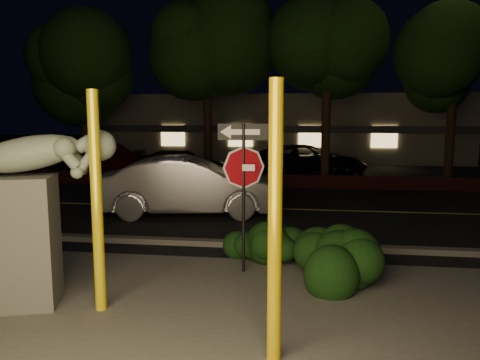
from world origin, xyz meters
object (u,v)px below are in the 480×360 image
yellow_pole_right (275,225)px  silver_sedan (189,186)px  parked_car_red (112,157)px  yellow_pole_left (97,203)px  sculpture (30,199)px  parked_car_dark (307,161)px  signpost (244,168)px  parked_car_darkred (183,164)px

yellow_pole_right → silver_sedan: yellow_pole_right is taller
yellow_pole_right → parked_car_red: yellow_pole_right is taller
yellow_pole_left → sculpture: 1.03m
parked_car_red → parked_car_dark: parked_car_red is taller
yellow_pole_left → parked_car_dark: bearing=78.7°
signpost → parked_car_darkred: (-4.26, 12.01, -1.25)m
yellow_pole_left → parked_car_dark: (2.98, 14.85, -0.82)m
silver_sedan → parked_car_dark: size_ratio=0.93×
silver_sedan → parked_car_dark: bearing=-31.2°
yellow_pole_left → yellow_pole_right: (2.55, -1.07, 0.02)m
yellow_pole_left → silver_sedan: (-0.30, 6.50, -0.75)m
yellow_pole_right → yellow_pole_left: bearing=157.3°
yellow_pole_right → parked_car_red: (-9.02, 16.73, -0.83)m
signpost → silver_sedan: signpost is taller
parked_car_dark → silver_sedan: bearing=138.9°
parked_car_red → yellow_pole_right: bearing=-159.3°
yellow_pole_right → silver_sedan: bearing=110.7°
yellow_pole_left → sculpture: (-1.03, 0.03, 0.02)m
yellow_pole_left → sculpture: size_ratio=1.22×
yellow_pole_right → signpost: bearing=103.9°
yellow_pole_right → parked_car_darkred: bearing=108.4°
parked_car_dark → yellow_pole_right: bearing=158.8°
silver_sedan → parked_car_red: size_ratio=1.12×
sculpture → silver_sedan: (0.73, 6.47, -0.77)m
parked_car_red → parked_car_darkred: (4.03, -1.75, -0.13)m
yellow_pole_left → parked_car_red: yellow_pole_left is taller
yellow_pole_right → parked_car_red: 19.03m
parked_car_darkred → parked_car_dark: bearing=-83.9°
silver_sedan → yellow_pole_left: bearing=172.9°
sculpture → parked_car_darkred: (-1.41, 13.88, -0.96)m
parked_car_darkred → parked_car_dark: (5.42, 0.94, 0.12)m
parked_car_red → parked_car_dark: size_ratio=0.83×
signpost → parked_car_darkred: signpost is taller
parked_car_red → parked_car_darkred: parked_car_red is taller
yellow_pole_right → parked_car_dark: size_ratio=0.59×
silver_sedan → parked_car_darkred: bearing=6.4°
silver_sedan → parked_car_red: 11.05m
signpost → parked_car_darkred: size_ratio=0.61×
parked_car_darkred → yellow_pole_right: bearing=-165.3°
yellow_pole_right → parked_car_darkred: size_ratio=0.73×
sculpture → parked_car_darkred: size_ratio=0.59×
yellow_pole_right → signpost: yellow_pole_right is taller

